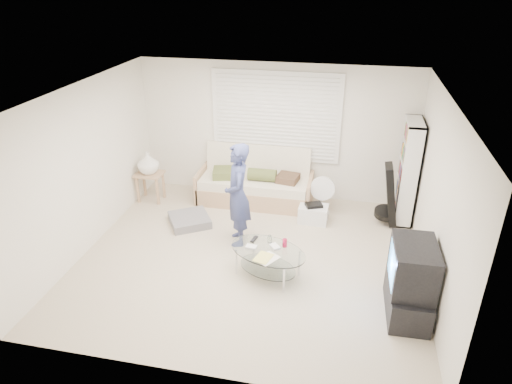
% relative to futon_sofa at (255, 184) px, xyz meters
% --- Properties ---
extents(ground, '(5.00, 5.00, 0.00)m').
position_rel_futon_sofa_xyz_m(ground, '(0.31, -1.87, -0.34)').
color(ground, tan).
rests_on(ground, ground).
extents(room_shell, '(5.02, 4.52, 2.51)m').
position_rel_futon_sofa_xyz_m(room_shell, '(0.31, -1.40, 1.29)').
color(room_shell, silver).
rests_on(room_shell, ground).
extents(window_blinds, '(2.32, 0.08, 1.62)m').
position_rel_futon_sofa_xyz_m(window_blinds, '(0.31, 0.33, 1.21)').
color(window_blinds, silver).
rests_on(window_blinds, ground).
extents(futon_sofa, '(2.10, 0.85, 1.02)m').
position_rel_futon_sofa_xyz_m(futon_sofa, '(0.00, 0.00, 0.00)').
color(futon_sofa, tan).
rests_on(futon_sofa, ground).
extents(grey_floor_pillow, '(0.87, 0.87, 0.14)m').
position_rel_futon_sofa_xyz_m(grey_floor_pillow, '(-0.92, -1.07, -0.27)').
color(grey_floor_pillow, slate).
rests_on(grey_floor_pillow, ground).
extents(side_table, '(0.49, 0.39, 0.96)m').
position_rel_futon_sofa_xyz_m(side_table, '(-1.91, -0.36, 0.38)').
color(side_table, tan).
rests_on(side_table, ground).
extents(bookshelf, '(0.28, 0.74, 1.76)m').
position_rel_futon_sofa_xyz_m(bookshelf, '(2.63, -0.11, 0.54)').
color(bookshelf, white).
rests_on(bookshelf, ground).
extents(guitar_case, '(0.38, 0.39, 1.05)m').
position_rel_futon_sofa_xyz_m(guitar_case, '(2.37, -0.37, 0.13)').
color(guitar_case, black).
rests_on(guitar_case, ground).
extents(floor_fan, '(0.43, 0.29, 0.71)m').
position_rel_futon_sofa_xyz_m(floor_fan, '(1.25, -0.22, 0.08)').
color(floor_fan, white).
rests_on(floor_fan, ground).
extents(storage_bin, '(0.50, 0.36, 0.34)m').
position_rel_futon_sofa_xyz_m(storage_bin, '(1.14, -0.56, -0.18)').
color(storage_bin, white).
rests_on(storage_bin, ground).
extents(tv_unit, '(0.53, 0.93, 1.00)m').
position_rel_futon_sofa_xyz_m(tv_unit, '(2.50, -2.64, 0.15)').
color(tv_unit, black).
rests_on(tv_unit, ground).
extents(coffee_table, '(1.29, 1.06, 0.54)m').
position_rel_futon_sofa_xyz_m(coffee_table, '(0.65, -2.21, -0.00)').
color(coffee_table, silver).
rests_on(coffee_table, ground).
extents(standing_person, '(0.55, 0.69, 1.65)m').
position_rel_futon_sofa_xyz_m(standing_person, '(0.03, -1.45, 0.49)').
color(standing_person, navy).
rests_on(standing_person, ground).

